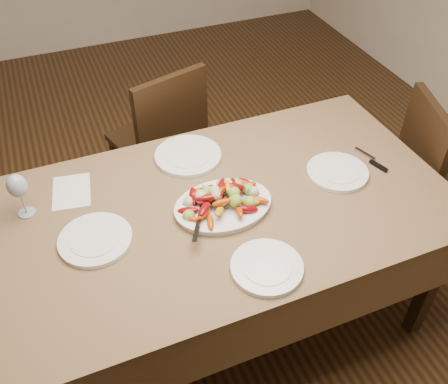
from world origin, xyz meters
name	(u,v)px	position (x,y,z in m)	size (l,w,h in m)	color
floor	(169,290)	(0.00, 0.00, 0.00)	(6.00, 6.00, 0.00)	#362110
dining_table	(224,265)	(0.21, -0.24, 0.38)	(1.84, 1.04, 0.76)	brown
chair_far	(156,139)	(0.17, 0.67, 0.47)	(0.42, 0.42, 0.95)	black
chair_right	(447,186)	(1.41, -0.26, 0.47)	(0.42, 0.42, 0.95)	black
serving_platter	(223,207)	(0.20, -0.27, 0.77)	(0.38, 0.28, 0.02)	white
roasted_vegetables	(223,196)	(0.20, -0.27, 0.83)	(0.31, 0.21, 0.09)	#6F0408
serving_spoon	(211,211)	(0.13, -0.31, 0.81)	(0.28, 0.06, 0.03)	#9EA0A8
plate_left	(95,240)	(-0.30, -0.25, 0.77)	(0.27, 0.27, 0.02)	white
plate_right	(337,172)	(0.73, -0.25, 0.77)	(0.26, 0.26, 0.02)	white
plate_far	(188,156)	(0.18, 0.10, 0.77)	(0.30, 0.30, 0.02)	white
plate_near	(267,267)	(0.23, -0.61, 0.77)	(0.26, 0.26, 0.02)	white
wine_glass	(20,194)	(-0.52, -0.01, 0.86)	(0.08, 0.08, 0.20)	#8C99A5
menu_card	(71,191)	(-0.34, 0.06, 0.76)	(0.15, 0.21, 0.00)	silver
table_knife	(372,161)	(0.92, -0.24, 0.76)	(0.02, 0.20, 0.01)	#9EA0A8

